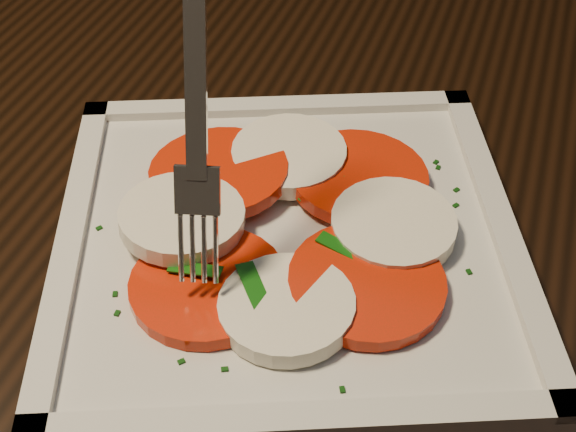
{
  "coord_description": "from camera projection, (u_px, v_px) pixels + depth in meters",
  "views": [
    {
      "loc": [
        -0.23,
        -0.47,
        1.08
      ],
      "look_at": [
        -0.3,
        -0.16,
        0.78
      ],
      "focal_mm": 50.0,
      "sensor_mm": 36.0,
      "label": 1
    }
  ],
  "objects": [
    {
      "name": "table",
      "position": [
        402.0,
        292.0,
        0.57
      ],
      "size": [
        1.29,
        0.95,
        0.75
      ],
      "rotation": [
        0.0,
        0.0,
        -0.13
      ],
      "color": "black",
      "rests_on": "ground"
    },
    {
      "name": "plate",
      "position": [
        288.0,
        245.0,
        0.46
      ],
      "size": [
        0.31,
        0.31,
        0.01
      ],
      "primitive_type": "cube",
      "rotation": [
        0.0,
        0.0,
        0.25
      ],
      "color": "silver",
      "rests_on": "table"
    },
    {
      "name": "fork",
      "position": [
        199.0,
        74.0,
        0.37
      ],
      "size": [
        0.04,
        0.08,
        0.19
      ],
      "primitive_type": null,
      "rotation": [
        0.0,
        0.0,
        0.12
      ],
      "color": "white",
      "rests_on": "caprese_salad"
    },
    {
      "name": "caprese_salad",
      "position": [
        288.0,
        224.0,
        0.45
      ],
      "size": [
        0.21,
        0.2,
        0.02
      ],
      "color": "red",
      "rests_on": "plate"
    }
  ]
}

